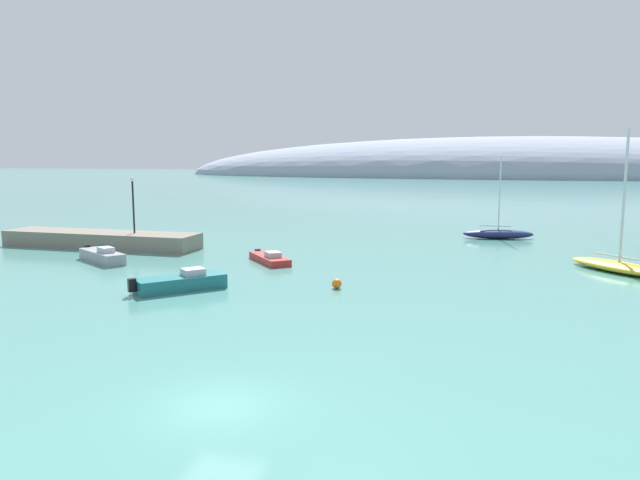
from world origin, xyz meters
TOP-DOWN VIEW (x-y plane):
  - water at (0.00, 0.00)m, footprint 600.00×600.00m
  - breakwater_rocks at (-23.93, 28.90)m, footprint 18.14×4.25m
  - distant_ridge at (23.74, 227.33)m, footprint 268.22×75.56m
  - sailboat_yellow_near_shore at (17.87, 27.78)m, footprint 6.77×7.49m
  - sailboat_navy_mid_mooring at (10.34, 43.22)m, footprint 6.88×2.59m
  - motorboat_teal_foreground at (-9.10, 15.08)m, footprint 4.97×5.07m
  - motorboat_red_alongside_breakwater at (-7.01, 25.41)m, footprint 4.41×4.89m
  - motorboat_grey_outer at (-19.45, 22.38)m, footprint 5.34×4.17m
  - mooring_buoy_orange at (-0.08, 17.81)m, footprint 0.61×0.61m
  - harbor_lamp_post at (-20.53, 28.80)m, footprint 0.36×0.36m

SIDE VIEW (x-z plane):
  - water at x=0.00m, z-range 0.00..0.00m
  - distant_ridge at x=23.74m, z-range -15.26..15.26m
  - motorboat_red_alongside_breakwater at x=-7.01m, z-range -0.15..0.76m
  - mooring_buoy_orange at x=-0.08m, z-range 0.00..0.61m
  - motorboat_grey_outer at x=-19.45m, z-range -0.16..1.08m
  - motorboat_teal_foreground at x=-9.10m, z-range -0.16..1.09m
  - sailboat_yellow_near_shore at x=17.87m, z-range -4.47..5.42m
  - sailboat_navy_mid_mooring at x=10.34m, z-range -3.50..4.50m
  - breakwater_rocks at x=-23.93m, z-range 0.00..1.38m
  - harbor_lamp_post at x=-20.53m, z-range 1.90..6.74m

